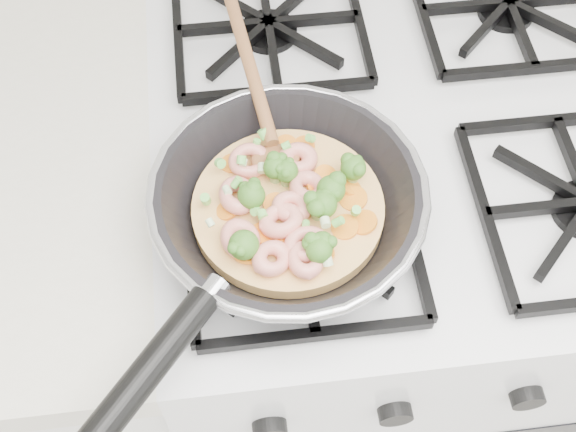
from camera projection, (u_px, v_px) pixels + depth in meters
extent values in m
cube|color=white|center=(374.00, 293.00, 1.23)|extent=(0.60, 0.60, 0.90)
cube|color=black|center=(415.00, 109.00, 0.84)|extent=(0.56, 0.56, 0.02)
torus|color=#B6B6BD|center=(288.00, 192.00, 0.71)|extent=(0.27, 0.27, 0.01)
cylinder|color=black|center=(137.00, 384.00, 0.61)|extent=(0.14, 0.16, 0.03)
cylinder|color=#F6BF6B|center=(288.00, 209.00, 0.73)|extent=(0.19, 0.19, 0.02)
ellipsoid|color=#905A34|center=(275.00, 159.00, 0.74)|extent=(0.04, 0.05, 0.01)
cylinder|color=#905A34|center=(246.00, 51.00, 0.79)|extent=(0.05, 0.23, 0.04)
torus|color=#E79C89|center=(291.00, 207.00, 0.71)|extent=(0.05, 0.05, 0.02)
torus|color=#E79C89|center=(250.00, 161.00, 0.74)|extent=(0.05, 0.06, 0.03)
torus|color=#E79C89|center=(306.00, 244.00, 0.69)|extent=(0.05, 0.05, 0.02)
torus|color=#E79C89|center=(240.00, 239.00, 0.69)|extent=(0.06, 0.05, 0.03)
torus|color=#E79C89|center=(305.00, 260.00, 0.68)|extent=(0.04, 0.04, 0.02)
torus|color=#E79C89|center=(297.00, 159.00, 0.74)|extent=(0.05, 0.05, 0.03)
torus|color=#E79C89|center=(238.00, 195.00, 0.72)|extent=(0.05, 0.05, 0.02)
torus|color=#E79C89|center=(281.00, 221.00, 0.70)|extent=(0.05, 0.06, 0.02)
torus|color=#E79C89|center=(308.00, 188.00, 0.72)|extent=(0.05, 0.04, 0.02)
torus|color=#E79C89|center=(272.00, 258.00, 0.68)|extent=(0.06, 0.06, 0.02)
ellipsoid|color=#467D29|center=(318.00, 205.00, 0.70)|extent=(0.03, 0.03, 0.02)
ellipsoid|color=#467D29|center=(244.00, 245.00, 0.68)|extent=(0.04, 0.04, 0.03)
ellipsoid|color=#467D29|center=(286.00, 171.00, 0.72)|extent=(0.03, 0.03, 0.02)
ellipsoid|color=#467D29|center=(319.00, 250.00, 0.67)|extent=(0.03, 0.03, 0.03)
ellipsoid|color=#467D29|center=(275.00, 167.00, 0.72)|extent=(0.03, 0.03, 0.02)
ellipsoid|color=#467D29|center=(353.00, 168.00, 0.72)|extent=(0.03, 0.03, 0.03)
ellipsoid|color=#467D29|center=(323.00, 204.00, 0.70)|extent=(0.04, 0.04, 0.03)
ellipsoid|color=#467D29|center=(322.00, 243.00, 0.68)|extent=(0.03, 0.03, 0.02)
ellipsoid|color=#467D29|center=(331.00, 190.00, 0.71)|extent=(0.04, 0.04, 0.03)
ellipsoid|color=#467D29|center=(251.00, 195.00, 0.71)|extent=(0.03, 0.03, 0.03)
cylinder|color=orange|center=(227.00, 210.00, 0.72)|extent=(0.03, 0.03, 0.01)
cylinder|color=orange|center=(320.00, 188.00, 0.73)|extent=(0.04, 0.04, 0.01)
cylinder|color=orange|center=(353.00, 199.00, 0.73)|extent=(0.04, 0.04, 0.01)
cylinder|color=orange|center=(286.00, 145.00, 0.76)|extent=(0.03, 0.03, 0.00)
cylinder|color=orange|center=(248.00, 254.00, 0.69)|extent=(0.03, 0.03, 0.01)
cylinder|color=orange|center=(304.00, 146.00, 0.76)|extent=(0.03, 0.03, 0.00)
cylinder|color=orange|center=(231.00, 163.00, 0.75)|extent=(0.03, 0.03, 0.00)
cylinder|color=orange|center=(275.00, 204.00, 0.72)|extent=(0.03, 0.03, 0.01)
cylinder|color=orange|center=(286.00, 240.00, 0.70)|extent=(0.03, 0.03, 0.01)
cylinder|color=orange|center=(326.00, 177.00, 0.74)|extent=(0.03, 0.03, 0.01)
cylinder|color=orange|center=(363.00, 222.00, 0.71)|extent=(0.04, 0.04, 0.01)
cylinder|color=orange|center=(351.00, 187.00, 0.73)|extent=(0.03, 0.03, 0.01)
cylinder|color=orange|center=(263.00, 234.00, 0.70)|extent=(0.03, 0.03, 0.01)
cylinder|color=orange|center=(345.00, 227.00, 0.71)|extent=(0.04, 0.04, 0.01)
cylinder|color=orange|center=(324.00, 254.00, 0.69)|extent=(0.03, 0.03, 0.01)
cylinder|color=#70CD52|center=(220.00, 163.00, 0.73)|extent=(0.01, 0.01, 0.01)
cylinder|color=#70CD52|center=(256.00, 144.00, 0.74)|extent=(0.01, 0.01, 0.01)
cylinder|color=#70CD52|center=(262.00, 215.00, 0.70)|extent=(0.01, 0.01, 0.01)
cylinder|color=#70CD52|center=(332.00, 196.00, 0.71)|extent=(0.01, 0.01, 0.01)
cylinder|color=#70CD52|center=(206.00, 199.00, 0.71)|extent=(0.01, 0.01, 0.01)
cylinder|color=#70CD52|center=(286.00, 146.00, 0.73)|extent=(0.01, 0.01, 0.01)
cylinder|color=#70CD52|center=(356.00, 211.00, 0.70)|extent=(0.01, 0.01, 0.01)
cylinder|color=#70CD52|center=(241.00, 160.00, 0.72)|extent=(0.01, 0.01, 0.01)
cylinder|color=#70CD52|center=(310.00, 138.00, 0.74)|extent=(0.01, 0.01, 0.01)
cylinder|color=beige|center=(243.00, 163.00, 0.73)|extent=(0.01, 0.01, 0.01)
cylinder|color=beige|center=(227.00, 190.00, 0.71)|extent=(0.01, 0.01, 0.01)
cylinder|color=beige|center=(279.00, 170.00, 0.73)|extent=(0.01, 0.01, 0.01)
cylinder|color=#70CD52|center=(306.00, 224.00, 0.69)|extent=(0.01, 0.01, 0.01)
cylinder|color=beige|center=(309.00, 200.00, 0.71)|extent=(0.01, 0.01, 0.01)
cylinder|color=#70CD52|center=(255.00, 211.00, 0.70)|extent=(0.01, 0.01, 0.01)
cylinder|color=#70CD52|center=(338.00, 222.00, 0.69)|extent=(0.01, 0.01, 0.01)
cylinder|color=#70CD52|center=(264.00, 134.00, 0.74)|extent=(0.01, 0.01, 0.01)
cylinder|color=#70CD52|center=(339.00, 183.00, 0.72)|extent=(0.01, 0.01, 0.01)
cylinder|color=#70CD52|center=(237.00, 182.00, 0.71)|extent=(0.01, 0.01, 0.01)
cylinder|color=beige|center=(325.00, 222.00, 0.69)|extent=(0.01, 0.01, 0.01)
cylinder|color=beige|center=(210.00, 223.00, 0.68)|extent=(0.01, 0.01, 0.01)
cylinder|color=#70CD52|center=(342.00, 174.00, 0.73)|extent=(0.01, 0.01, 0.01)
cylinder|color=beige|center=(327.00, 261.00, 0.67)|extent=(0.01, 0.01, 0.01)
cylinder|color=beige|center=(262.00, 168.00, 0.73)|extent=(0.01, 0.01, 0.01)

